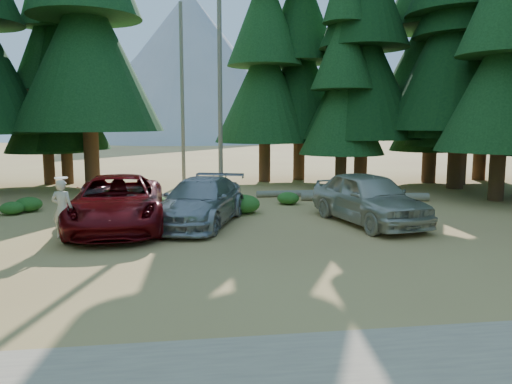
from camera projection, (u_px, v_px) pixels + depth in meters
ground at (230, 259)px, 12.88m from camera, size 160.00×160.00×0.00m
forest_belt_north at (206, 186)px, 27.59m from camera, size 36.00×7.00×22.00m
snag_front at (220, 75)px, 26.38m from camera, size 0.24×0.24×12.00m
snag_back at (182, 95)px, 27.71m from camera, size 0.20×0.20×10.00m
mountain_peak at (176, 75)px, 97.29m from camera, size 48.00×50.00×28.00m
red_pickup at (118, 202)px, 16.49m from camera, size 3.25×6.48×1.76m
silver_minivan_center at (200, 202)px, 17.20m from camera, size 3.91×5.89×1.59m
silver_minivan_right at (369, 198)px, 17.32m from camera, size 3.16×5.63×1.81m
frisbee_player at (62, 209)px, 14.17m from camera, size 0.70×0.54×1.75m
log_left at (172, 197)px, 22.48m from camera, size 4.78×0.35×0.34m
log_mid at (295, 193)px, 23.72m from camera, size 3.69×0.35×0.30m
log_right at (365, 197)px, 22.46m from camera, size 5.69×1.33×0.37m
shrub_far_left at (28, 204)px, 19.73m from camera, size 1.05×1.05×0.58m
shrub_left at (157, 203)px, 20.35m from camera, size 0.94×0.94×0.52m
shrub_center_left at (243, 204)px, 19.35m from camera, size 1.32×1.32×0.72m
shrub_center_right at (203, 197)px, 21.92m from camera, size 0.89×0.89×0.49m
shrub_right at (288, 198)px, 21.50m from camera, size 0.95×0.95×0.52m
shrub_far_right at (362, 197)px, 21.18m from camera, size 1.29×1.29×0.71m
shrub_edge_west at (12, 208)px, 19.10m from camera, size 0.89×0.89×0.49m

